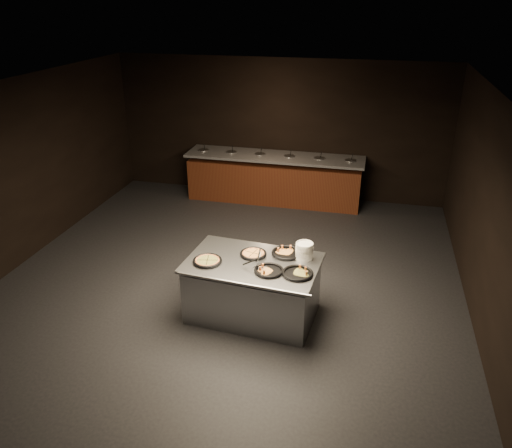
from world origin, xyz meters
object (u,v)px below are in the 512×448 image
object	(u,v)px
plate_stack	(304,251)
pan_veggie_whole	(207,261)
pan_cheese_whole	(253,254)
serving_counter	(253,289)

from	to	relation	value
plate_stack	pan_veggie_whole	size ratio (longest dim) A/B	0.60
pan_veggie_whole	pan_cheese_whole	size ratio (longest dim) A/B	1.07
serving_counter	plate_stack	world-z (taller)	plate_stack
plate_stack	pan_cheese_whole	xyz separation A→B (m)	(-0.69, -0.05, -0.10)
pan_veggie_whole	pan_cheese_whole	world-z (taller)	same
pan_veggie_whole	pan_cheese_whole	xyz separation A→B (m)	(0.54, 0.33, -0.00)
pan_cheese_whole	serving_counter	bearing A→B (deg)	-79.00
serving_counter	pan_cheese_whole	size ratio (longest dim) A/B	5.02
plate_stack	pan_cheese_whole	distance (m)	0.70
serving_counter	pan_veggie_whole	size ratio (longest dim) A/B	4.70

